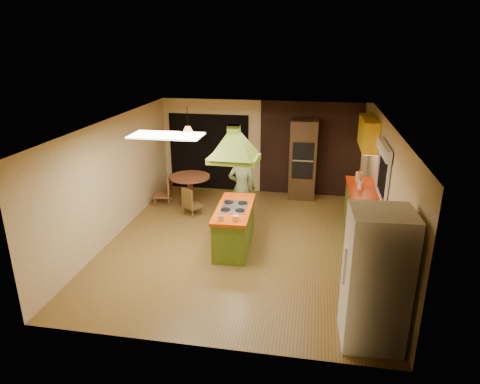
% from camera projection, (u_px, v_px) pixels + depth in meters
% --- Properties ---
extents(ground, '(6.50, 6.50, 0.00)m').
position_uv_depth(ground, '(243.00, 242.00, 8.92)').
color(ground, brown).
rests_on(ground, ground).
extents(room_walls, '(5.50, 6.50, 6.50)m').
position_uv_depth(room_walls, '(243.00, 186.00, 8.50)').
color(room_walls, beige).
rests_on(room_walls, ground).
extents(ceiling_plane, '(6.50, 6.50, 0.00)m').
position_uv_depth(ceiling_plane, '(243.00, 123.00, 8.07)').
color(ceiling_plane, silver).
rests_on(ceiling_plane, room_walls).
extents(brick_panel, '(2.64, 0.03, 2.50)m').
position_uv_depth(brick_panel, '(310.00, 149.00, 11.29)').
color(brick_panel, '#381E14').
rests_on(brick_panel, ground).
extents(nook_opening, '(2.20, 0.03, 2.10)m').
position_uv_depth(nook_opening, '(209.00, 152.00, 11.80)').
color(nook_opening, black).
rests_on(nook_opening, ground).
extents(right_counter, '(0.62, 3.05, 0.92)m').
position_uv_depth(right_counter, '(363.00, 219.00, 8.92)').
color(right_counter, olive).
rests_on(right_counter, ground).
extents(upper_cabinets, '(0.34, 1.40, 0.70)m').
position_uv_depth(upper_cabinets, '(368.00, 133.00, 9.88)').
color(upper_cabinets, yellow).
rests_on(upper_cabinets, room_walls).
extents(window_right, '(0.12, 1.35, 1.06)m').
position_uv_depth(window_right, '(384.00, 162.00, 8.25)').
color(window_right, black).
rests_on(window_right, room_walls).
extents(fluor_panel, '(1.20, 0.60, 0.03)m').
position_uv_depth(fluor_panel, '(166.00, 135.00, 7.15)').
color(fluor_panel, white).
rests_on(fluor_panel, ceiling_plane).
extents(kitchen_island, '(0.75, 1.73, 0.87)m').
position_uv_depth(kitchen_island, '(234.00, 227.00, 8.62)').
color(kitchen_island, olive).
rests_on(kitchen_island, ground).
extents(range_hood, '(0.96, 0.72, 0.78)m').
position_uv_depth(range_hood, '(234.00, 138.00, 8.01)').
color(range_hood, olive).
rests_on(range_hood, ceiling_plane).
extents(man, '(0.62, 0.41, 1.69)m').
position_uv_depth(man, '(242.00, 188.00, 9.61)').
color(man, '#505D31').
rests_on(man, ground).
extents(refrigerator, '(0.85, 0.81, 1.96)m').
position_uv_depth(refrigerator, '(376.00, 279.00, 5.73)').
color(refrigerator, white).
rests_on(refrigerator, ground).
extents(wall_oven, '(0.69, 0.61, 2.08)m').
position_uv_depth(wall_oven, '(303.00, 160.00, 11.12)').
color(wall_oven, '#4D3118').
rests_on(wall_oven, ground).
extents(dining_table, '(1.02, 1.02, 0.76)m').
position_uv_depth(dining_table, '(190.00, 184.00, 10.81)').
color(dining_table, brown).
rests_on(dining_table, ground).
extents(chair_left, '(0.47, 0.47, 0.76)m').
position_uv_depth(chair_left, '(163.00, 190.00, 10.88)').
color(chair_left, brown).
rests_on(chair_left, ground).
extents(chair_near, '(0.53, 0.53, 0.69)m').
position_uv_depth(chair_near, '(193.00, 201.00, 10.23)').
color(chair_near, brown).
rests_on(chair_near, ground).
extents(pendant_lamp, '(0.40, 0.40, 0.22)m').
position_uv_depth(pendant_lamp, '(188.00, 131.00, 10.34)').
color(pendant_lamp, '#FF9E3F').
rests_on(pendant_lamp, ceiling_plane).
extents(canister_large, '(0.19, 0.19, 0.22)m').
position_uv_depth(canister_large, '(359.00, 177.00, 9.76)').
color(canister_large, beige).
rests_on(canister_large, right_counter).
extents(canister_medium, '(0.14, 0.14, 0.18)m').
position_uv_depth(canister_medium, '(361.00, 185.00, 9.29)').
color(canister_medium, '#FFE8CD').
rests_on(canister_medium, right_counter).
extents(canister_small, '(0.12, 0.12, 0.15)m').
position_uv_depth(canister_small, '(360.00, 184.00, 9.43)').
color(canister_small, beige).
rests_on(canister_small, right_counter).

